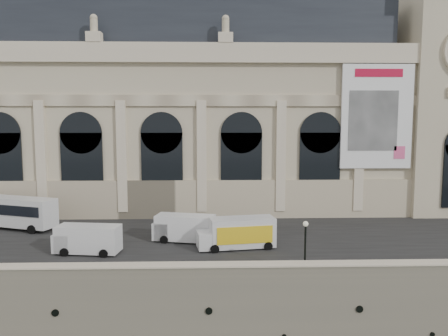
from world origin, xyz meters
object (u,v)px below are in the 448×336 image
(box_truck, at_px, (238,233))
(van_b, at_px, (85,239))
(van_c, at_px, (182,228))
(lamp_right, at_px, (305,247))
(bus_left, at_px, (6,211))

(box_truck, bearing_deg, van_b, -175.07)
(box_truck, bearing_deg, van_c, 155.04)
(van_c, height_order, box_truck, box_truck)
(lamp_right, bearing_deg, van_b, 163.51)
(bus_left, height_order, van_c, bus_left)
(van_b, distance_m, lamp_right, 20.54)
(box_truck, distance_m, lamp_right, 8.76)
(bus_left, height_order, lamp_right, lamp_right)
(bus_left, distance_m, lamp_right, 35.34)
(van_c, distance_m, box_truck, 6.27)
(bus_left, bearing_deg, lamp_right, -26.68)
(bus_left, bearing_deg, van_b, -40.18)
(van_c, distance_m, lamp_right, 14.55)
(box_truck, relative_size, lamp_right, 1.80)
(van_b, bearing_deg, bus_left, 139.82)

